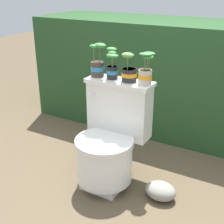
{
  "coord_description": "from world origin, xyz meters",
  "views": [
    {
      "loc": [
        0.94,
        -1.77,
        1.49
      ],
      "look_at": [
        -0.09,
        0.09,
        0.58
      ],
      "focal_mm": 50.0,
      "sensor_mm": 36.0,
      "label": 1
    }
  ],
  "objects_px": {
    "potted_plant_midleft": "(112,66)",
    "potted_plant_middle": "(129,71)",
    "potted_plant_left": "(98,64)",
    "garden_stone": "(161,191)",
    "potted_plant_midright": "(146,71)",
    "toilet": "(110,141)"
  },
  "relations": [
    {
      "from": "potted_plant_midleft",
      "to": "potted_plant_middle",
      "type": "height_order",
      "value": "potted_plant_midleft"
    },
    {
      "from": "potted_plant_left",
      "to": "garden_stone",
      "type": "xyz_separation_m",
      "value": [
        0.63,
        -0.18,
        -0.82
      ]
    },
    {
      "from": "potted_plant_midleft",
      "to": "potted_plant_midright",
      "type": "xyz_separation_m",
      "value": [
        0.27,
        -0.0,
        -0.01
      ]
    },
    {
      "from": "toilet",
      "to": "potted_plant_midright",
      "type": "height_order",
      "value": "potted_plant_midright"
    },
    {
      "from": "potted_plant_left",
      "to": "potted_plant_midright",
      "type": "xyz_separation_m",
      "value": [
        0.4,
        -0.01,
        0.0
      ]
    },
    {
      "from": "garden_stone",
      "to": "potted_plant_middle",
      "type": "bearing_deg",
      "value": 153.96
    },
    {
      "from": "potted_plant_middle",
      "to": "potted_plant_midright",
      "type": "distance_m",
      "value": 0.13
    },
    {
      "from": "potted_plant_middle",
      "to": "potted_plant_midright",
      "type": "height_order",
      "value": "potted_plant_midright"
    },
    {
      "from": "toilet",
      "to": "potted_plant_midleft",
      "type": "bearing_deg",
      "value": 113.69
    },
    {
      "from": "potted_plant_midleft",
      "to": "potted_plant_midright",
      "type": "distance_m",
      "value": 0.27
    },
    {
      "from": "potted_plant_midleft",
      "to": "garden_stone",
      "type": "bearing_deg",
      "value": -19.33
    },
    {
      "from": "potted_plant_middle",
      "to": "garden_stone",
      "type": "bearing_deg",
      "value": -26.04
    },
    {
      "from": "potted_plant_midleft",
      "to": "potted_plant_middle",
      "type": "xyz_separation_m",
      "value": [
        0.14,
        0.0,
        -0.02
      ]
    },
    {
      "from": "toilet",
      "to": "potted_plant_middle",
      "type": "xyz_separation_m",
      "value": [
        0.07,
        0.16,
        0.52
      ]
    },
    {
      "from": "potted_plant_left",
      "to": "potted_plant_middle",
      "type": "relative_size",
      "value": 1.18
    },
    {
      "from": "garden_stone",
      "to": "potted_plant_midleft",
      "type": "bearing_deg",
      "value": 160.67
    },
    {
      "from": "toilet",
      "to": "potted_plant_middle",
      "type": "height_order",
      "value": "potted_plant_middle"
    },
    {
      "from": "toilet",
      "to": "garden_stone",
      "type": "distance_m",
      "value": 0.52
    },
    {
      "from": "toilet",
      "to": "potted_plant_left",
      "type": "xyz_separation_m",
      "value": [
        -0.2,
        0.16,
        0.54
      ]
    },
    {
      "from": "toilet",
      "to": "potted_plant_middle",
      "type": "bearing_deg",
      "value": 65.69
    },
    {
      "from": "potted_plant_midleft",
      "to": "garden_stone",
      "type": "relative_size",
      "value": 1.03
    },
    {
      "from": "potted_plant_midright",
      "to": "garden_stone",
      "type": "relative_size",
      "value": 1.02
    }
  ]
}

